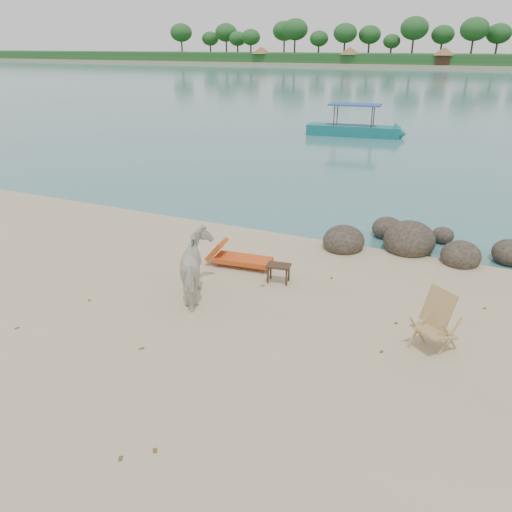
# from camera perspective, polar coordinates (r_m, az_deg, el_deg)

# --- Properties ---
(water) EXTENTS (400.00, 400.00, 0.00)m
(water) POSITION_cam_1_polar(r_m,az_deg,el_deg) (97.57, 23.65, 18.12)
(water) COLOR #396F73
(water) RESTS_ON ground
(far_shore) EXTENTS (420.00, 90.00, 1.40)m
(far_shore) POSITION_cam_1_polar(r_m,az_deg,el_deg) (177.47, 24.92, 19.36)
(far_shore) COLOR tan
(far_shore) RESTS_ON ground
(far_scenery) EXTENTS (420.00, 18.00, 9.50)m
(far_scenery) POSITION_cam_1_polar(r_m,az_deg,el_deg) (144.11, 24.79, 20.24)
(far_scenery) COLOR #1E4C1E
(far_scenery) RESTS_ON ground
(boulders) EXTENTS (6.35, 2.90, 1.08)m
(boulders) POSITION_cam_1_polar(r_m,az_deg,el_deg) (14.68, 18.12, 1.23)
(boulders) COLOR #2C271D
(boulders) RESTS_ON ground
(cow) EXTENTS (1.59, 1.90, 1.47)m
(cow) POSITION_cam_1_polar(r_m,az_deg,el_deg) (11.31, -6.66, -1.35)
(cow) COLOR white
(cow) RESTS_ON ground
(side_table) EXTENTS (0.62, 0.45, 0.46)m
(side_table) POSITION_cam_1_polar(r_m,az_deg,el_deg) (12.10, 2.58, -2.14)
(side_table) COLOR black
(side_table) RESTS_ON ground
(lounge_chair) EXTENTS (1.90, 0.84, 0.55)m
(lounge_chair) POSITION_cam_1_polar(r_m,az_deg,el_deg) (12.92, -1.47, -0.20)
(lounge_chair) COLOR #C45F17
(lounge_chair) RESTS_ON ground
(deck_chair) EXTENTS (1.01, 1.02, 1.08)m
(deck_chair) POSITION_cam_1_polar(r_m,az_deg,el_deg) (9.99, 19.75, -7.42)
(deck_chair) COLOR tan
(deck_chair) RESTS_ON ground
(boat_near) EXTENTS (6.66, 2.22, 3.18)m
(boat_near) POSITION_cam_1_polar(r_m,az_deg,el_deg) (33.29, 11.20, 16.12)
(boat_near) COLOR #136569
(boat_near) RESTS_ON water
(dead_leaves) EXTENTS (8.81, 7.02, 0.00)m
(dead_leaves) POSITION_cam_1_polar(r_m,az_deg,el_deg) (10.15, -1.05, -8.92)
(dead_leaves) COLOR brown
(dead_leaves) RESTS_ON ground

